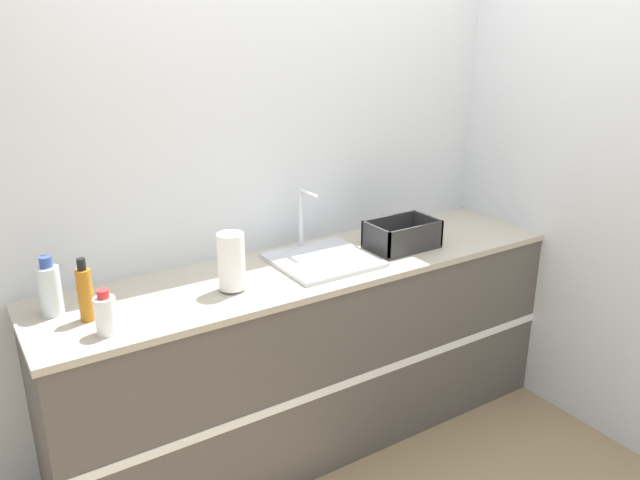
{
  "coord_description": "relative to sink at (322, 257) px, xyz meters",
  "views": [
    {
      "loc": [
        -1.4,
        -1.96,
        1.98
      ],
      "look_at": [
        0.02,
        0.26,
        1.04
      ],
      "focal_mm": 35.0,
      "sensor_mm": 36.0,
      "label": 1
    }
  ],
  "objects": [
    {
      "name": "paper_towel_roll",
      "position": [
        -0.49,
        -0.08,
        0.1
      ],
      "size": [
        0.11,
        0.11,
        0.25
      ],
      "color": "#4C4C51",
      "rests_on": "counter_cabinet"
    },
    {
      "name": "sink",
      "position": [
        0.0,
        0.0,
        0.0
      ],
      "size": [
        0.44,
        0.43,
        0.31
      ],
      "color": "silver",
      "rests_on": "counter_cabinet"
    },
    {
      "name": "wall_right",
      "position": [
        1.21,
        -0.0,
        0.35
      ],
      "size": [
        0.06,
        2.58,
        2.6
      ],
      "color": "silver",
      "rests_on": "ground_plane"
    },
    {
      "name": "dish_rack",
      "position": [
        0.43,
        -0.06,
        0.03
      ],
      "size": [
        0.33,
        0.22,
        0.14
      ],
      "color": "#2D2D2D",
      "rests_on": "counter_cabinet"
    },
    {
      "name": "wall_back",
      "position": [
        -0.05,
        0.32,
        0.35
      ],
      "size": [
        4.87,
        0.06,
        2.6
      ],
      "color": "silver",
      "rests_on": "ground_plane"
    },
    {
      "name": "bottle_clear",
      "position": [
        -1.15,
        0.09,
        0.08
      ],
      "size": [
        0.08,
        0.08,
        0.23
      ],
      "color": "silver",
      "rests_on": "counter_cabinet"
    },
    {
      "name": "ground_plane",
      "position": [
        -0.05,
        -0.29,
        -0.95
      ],
      "size": [
        12.0,
        12.0,
        0.0
      ],
      "primitive_type": "plane",
      "color": "#937A56"
    },
    {
      "name": "counter_cabinet",
      "position": [
        -0.05,
        -0.0,
        -0.48
      ],
      "size": [
        2.49,
        0.6,
        0.92
      ],
      "color": "#514C47",
      "rests_on": "ground_plane"
    },
    {
      "name": "bottle_white_spray",
      "position": [
        -1.02,
        -0.18,
        0.05
      ],
      "size": [
        0.08,
        0.08,
        0.17
      ],
      "color": "white",
      "rests_on": "counter_cabinet"
    },
    {
      "name": "bottle_amber",
      "position": [
        -1.05,
        -0.03,
        0.09
      ],
      "size": [
        0.06,
        0.06,
        0.24
      ],
      "color": "#B26B19",
      "rests_on": "counter_cabinet"
    }
  ]
}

